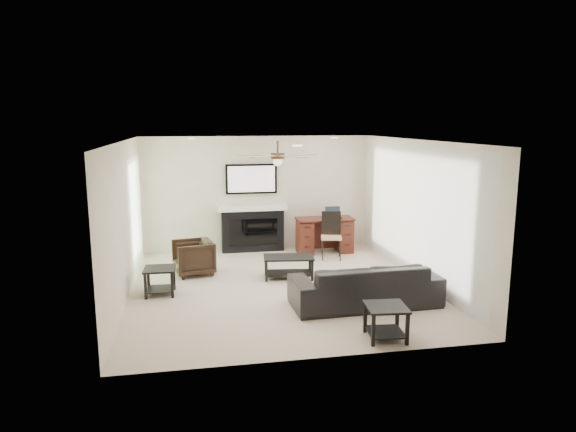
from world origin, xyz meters
name	(u,v)px	position (x,y,z in m)	size (l,w,h in m)	color
room_shell	(289,189)	(0.19, 0.08, 1.68)	(5.50, 5.54, 2.52)	beige
sofa	(365,284)	(1.16, -1.11, 0.33)	(2.28, 0.89, 0.67)	black
armchair	(193,257)	(-1.44, 1.04, 0.32)	(0.69, 0.71, 0.64)	black
coffee_table	(289,267)	(0.26, 0.49, 0.20)	(0.90, 0.50, 0.40)	black
end_table_near	(386,322)	(1.01, -2.36, 0.23)	(0.52, 0.52, 0.45)	black
end_table_left	(160,281)	(-1.99, -0.01, 0.23)	(0.50, 0.50, 0.45)	black
fireplace_unit	(252,208)	(-0.14, 2.58, 0.95)	(1.52, 0.34, 1.91)	black
desk	(324,235)	(1.37, 2.17, 0.38)	(1.22, 0.56, 0.76)	#3A150E
desk_chair	(331,236)	(1.37, 1.62, 0.48)	(0.42, 0.44, 0.97)	black
laptop	(334,213)	(1.57, 2.15, 0.88)	(0.33, 0.24, 0.23)	black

